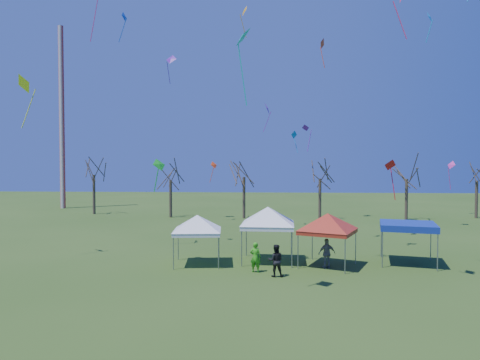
% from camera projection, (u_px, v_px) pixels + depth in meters
% --- Properties ---
extents(ground, '(140.00, 140.00, 0.00)m').
position_uv_depth(ground, '(263.00, 273.00, 23.53)').
color(ground, '#2D4B18').
rests_on(ground, ground).
extents(radio_mast, '(0.70, 0.70, 25.00)m').
position_uv_depth(radio_mast, '(62.00, 118.00, 58.75)').
color(radio_mast, silver).
rests_on(radio_mast, ground).
extents(tree_0, '(3.83, 3.83, 8.44)m').
position_uv_depth(tree_0, '(94.00, 161.00, 51.92)').
color(tree_0, '#3D2D21').
rests_on(tree_0, ground).
extents(tree_1, '(3.42, 3.42, 7.54)m').
position_uv_depth(tree_1, '(170.00, 167.00, 48.59)').
color(tree_1, '#3D2D21').
rests_on(tree_1, ground).
extents(tree_2, '(3.71, 3.71, 8.18)m').
position_uv_depth(tree_2, '(244.00, 162.00, 47.78)').
color(tree_2, '#3D2D21').
rests_on(tree_2, ground).
extents(tree_3, '(3.59, 3.59, 7.91)m').
position_uv_depth(tree_3, '(320.00, 164.00, 46.93)').
color(tree_3, '#3D2D21').
rests_on(tree_3, ground).
extents(tree_4, '(3.58, 3.58, 7.89)m').
position_uv_depth(tree_4, '(407.00, 164.00, 46.31)').
color(tree_4, '#3D2D21').
rests_on(tree_4, ground).
extents(tree_5, '(3.39, 3.39, 7.46)m').
position_uv_depth(tree_5, '(477.00, 167.00, 47.86)').
color(tree_5, '#3D2D21').
rests_on(tree_5, ground).
extents(tent_white_west, '(3.88, 3.88, 3.43)m').
position_uv_depth(tent_white_west, '(197.00, 218.00, 25.63)').
color(tent_white_west, gray).
rests_on(tent_white_west, ground).
extents(tent_white_mid, '(4.45, 4.45, 3.92)m').
position_uv_depth(tent_white_mid, '(268.00, 211.00, 26.32)').
color(tent_white_mid, gray).
rests_on(tent_white_mid, ground).
extents(tent_red, '(3.82, 3.82, 3.62)m').
position_uv_depth(tent_red, '(328.00, 217.00, 25.14)').
color(tent_red, gray).
rests_on(tent_red, ground).
extents(tent_blue, '(3.81, 3.81, 2.48)m').
position_uv_depth(tent_blue, '(408.00, 226.00, 25.76)').
color(tent_blue, gray).
rests_on(tent_blue, ground).
extents(person_green, '(0.68, 0.52, 1.68)m').
position_uv_depth(person_green, '(255.00, 257.00, 23.78)').
color(person_green, green).
rests_on(person_green, ground).
extents(person_dark, '(0.85, 0.67, 1.73)m').
position_uv_depth(person_dark, '(276.00, 261.00, 22.83)').
color(person_dark, black).
rests_on(person_dark, ground).
extents(person_grey, '(1.08, 0.64, 1.72)m').
position_uv_depth(person_grey, '(327.00, 253.00, 24.70)').
color(person_grey, slate).
rests_on(person_grey, ground).
extents(kite_5, '(0.85, 1.14, 3.44)m').
position_uv_depth(kite_5, '(243.00, 38.00, 18.66)').
color(kite_5, '#0CBEA8').
rests_on(kite_5, ground).
extents(kite_24, '(0.77, 1.05, 2.50)m').
position_uv_depth(kite_24, '(244.00, 11.00, 34.32)').
color(kite_24, orange).
rests_on(kite_24, ground).
extents(kite_25, '(0.74, 0.86, 1.77)m').
position_uv_depth(kite_25, '(430.00, 18.00, 23.70)').
color(kite_25, '#1585E0').
rests_on(kite_25, ground).
extents(kite_18, '(0.62, 0.89, 2.23)m').
position_uv_depth(kite_18, '(322.00, 44.00, 32.29)').
color(kite_18, '#DA420B').
rests_on(kite_18, ground).
extents(kite_14, '(1.54, 1.35, 3.52)m').
position_uv_depth(kite_14, '(25.00, 84.00, 27.14)').
color(kite_14, '#EAFC1A').
rests_on(kite_14, ground).
extents(kite_2, '(1.44, 1.13, 3.11)m').
position_uv_depth(kite_2, '(171.00, 59.00, 45.41)').
color(kite_2, '#5F18AA').
rests_on(kite_2, ground).
extents(kite_19, '(0.80, 0.76, 2.22)m').
position_uv_depth(kite_19, '(294.00, 135.00, 42.14)').
color(kite_19, '#157BE6').
rests_on(kite_19, ground).
extents(kite_12, '(0.82, 1.02, 2.85)m').
position_uv_depth(kite_12, '(451.00, 166.00, 41.52)').
color(kite_12, '#E432A8').
rests_on(kite_12, ground).
extents(kite_17, '(1.14, 0.94, 2.98)m').
position_uv_depth(kite_17, '(390.00, 166.00, 30.90)').
color(kite_17, red).
rests_on(kite_17, ground).
extents(kite_13, '(0.99, 1.03, 2.29)m').
position_uv_depth(kite_13, '(214.00, 165.00, 45.55)').
color(kite_13, red).
rests_on(kite_13, ground).
extents(kite_7, '(0.79, 0.98, 2.78)m').
position_uv_depth(kite_7, '(125.00, 17.00, 37.60)').
color(kite_7, blue).
rests_on(kite_7, ground).
extents(kite_11, '(0.78, 1.35, 2.88)m').
position_uv_depth(kite_11, '(267.00, 109.00, 40.62)').
color(kite_11, purple).
rests_on(kite_11, ground).
extents(kite_22, '(1.07, 1.03, 2.72)m').
position_uv_depth(kite_22, '(306.00, 129.00, 41.93)').
color(kite_22, '#5918AA').
rests_on(kite_22, ground).
extents(kite_1, '(1.06, 1.11, 2.08)m').
position_uv_depth(kite_1, '(159.00, 165.00, 25.94)').
color(kite_1, '#17981E').
rests_on(kite_1, ground).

